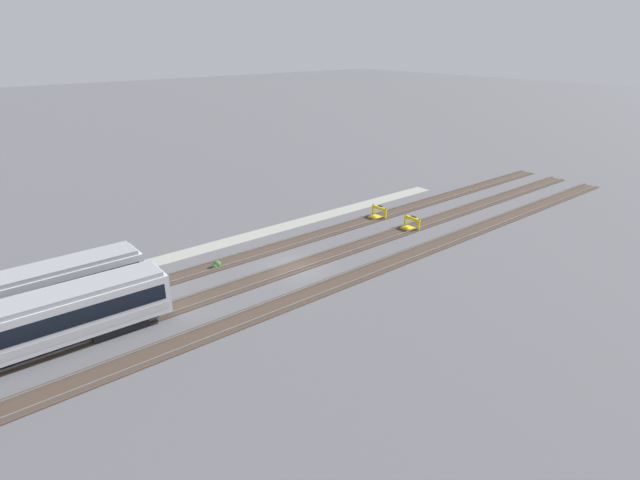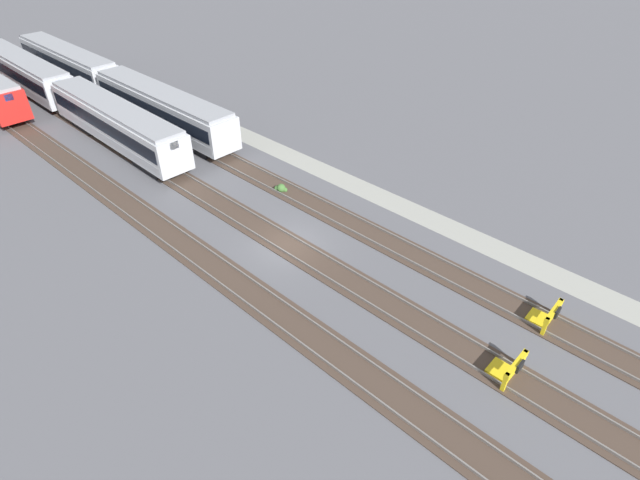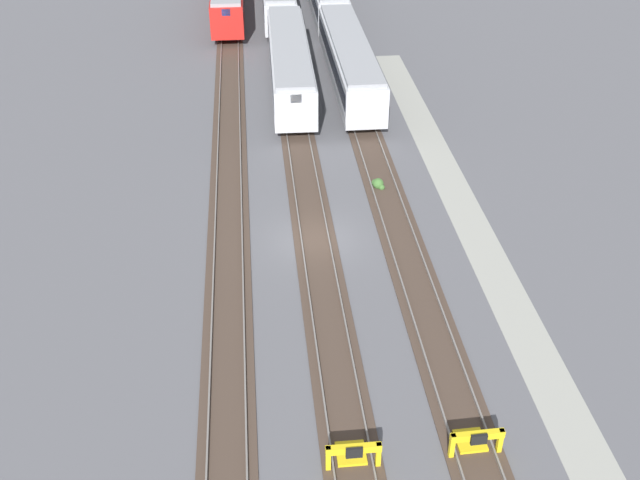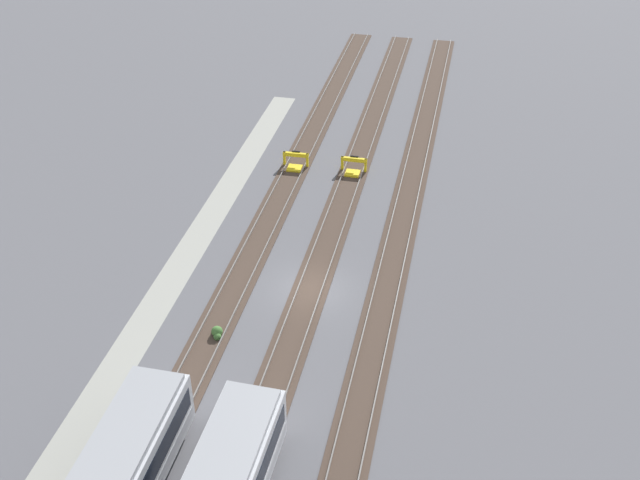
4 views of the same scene
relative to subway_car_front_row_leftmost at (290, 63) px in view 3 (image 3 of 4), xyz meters
The scene contains 10 objects.
ground_plane 20.62m from the subway_car_front_row_leftmost, behind, with size 400.00×400.00×0.00m, color #5B5B60.
service_walkway 22.32m from the subway_car_front_row_leftmost, 157.42° to the right, with size 54.00×2.00×0.01m, color #9E9E93.
rail_track_nearest 21.10m from the subway_car_front_row_leftmost, 167.70° to the right, with size 90.00×2.23×0.21m.
rail_track_near_inner 20.62m from the subway_car_front_row_leftmost, behind, with size 90.00×2.24×0.21m.
rail_track_middle 21.11m from the subway_car_front_row_leftmost, 167.49° to the left, with size 90.00×2.23×0.21m.
subway_car_front_row_leftmost is the anchor object (origin of this frame).
subway_car_front_row_right_inner 4.43m from the subway_car_front_row_leftmost, 90.00° to the right, with size 18.00×2.86×3.70m.
bumper_stop_nearest_track 35.32m from the subway_car_front_row_leftmost, behind, with size 1.37×2.01×1.22m.
bumper_stop_near_inner_track 35.20m from the subway_car_front_row_leftmost, behind, with size 1.34×2.00×1.22m.
weed_clump 16.02m from the subway_car_front_row_leftmost, 164.91° to the right, with size 0.92×0.70×0.64m.
Camera 3 is at (-32.54, 2.92, 21.74)m, focal length 42.00 mm.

